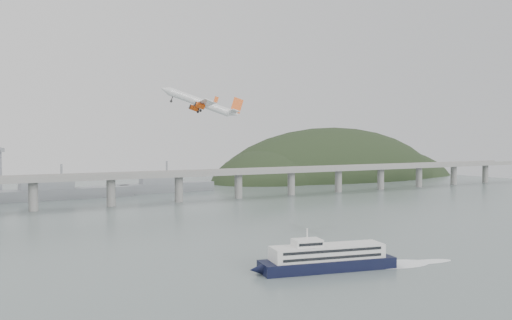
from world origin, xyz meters
TOP-DOWN VIEW (x-y plane):
  - ground at (0.00, 0.00)m, footprint 900.00×900.00m
  - bridge at (-1.15, 200.00)m, footprint 800.00×22.00m
  - headland at (285.18, 331.75)m, footprint 365.00×155.00m
  - ferry at (-15.15, -19.92)m, footprint 79.28×27.45m
  - airliner at (-17.22, 79.81)m, footprint 43.13×39.63m

SIDE VIEW (x-z plane):
  - headland at x=285.18m, z-range -97.34..58.66m
  - ground at x=0.00m, z-range 0.00..0.00m
  - ferry at x=-15.15m, z-range -3.46..11.68m
  - bridge at x=-1.15m, z-range 5.70..29.60m
  - airliner at x=-17.22m, z-range 55.71..72.68m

